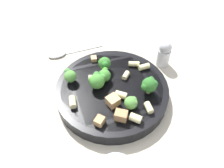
{
  "coord_description": "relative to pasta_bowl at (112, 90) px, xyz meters",
  "views": [
    {
      "loc": [
        0.37,
        0.02,
        0.45
      ],
      "look_at": [
        0.0,
        0.0,
        0.05
      ],
      "focal_mm": 35.0,
      "sensor_mm": 36.0,
      "label": 1
    }
  ],
  "objects": [
    {
      "name": "broccoli_floret_1",
      "position": [
        -0.06,
        -0.02,
        0.04
      ],
      "size": [
        0.04,
        0.03,
        0.04
      ],
      "color": "#84AD60",
      "rests_on": "pasta_bowl"
    },
    {
      "name": "broccoli_floret_0",
      "position": [
        -0.02,
        -0.02,
        0.03
      ],
      "size": [
        0.04,
        0.03,
        0.03
      ],
      "color": "#93B766",
      "rests_on": "pasta_bowl"
    },
    {
      "name": "rigatoni_1",
      "position": [
        0.07,
        0.09,
        0.02
      ],
      "size": [
        0.03,
        0.02,
        0.02
      ],
      "primitive_type": "cylinder",
      "rotation": [
        1.57,
        0.0,
        1.91
      ],
      "color": "beige",
      "rests_on": "pasta_bowl"
    },
    {
      "name": "rigatoni_2",
      "position": [
        -0.04,
        0.03,
        0.02
      ],
      "size": [
        0.03,
        0.02,
        0.01
      ],
      "primitive_type": "cylinder",
      "rotation": [
        1.57,
        0.0,
        1.19
      ],
      "color": "beige",
      "rests_on": "pasta_bowl"
    },
    {
      "name": "chicken_chunk_3",
      "position": [
        0.09,
        0.03,
        0.03
      ],
      "size": [
        0.03,
        0.03,
        0.02
      ],
      "primitive_type": "cube",
      "rotation": [
        0.0,
        0.0,
        1.38
      ],
      "color": "#A87A4C",
      "rests_on": "pasta_bowl"
    },
    {
      "name": "pepper_shaker",
      "position": [
        -0.13,
        0.14,
        0.02
      ],
      "size": [
        0.04,
        0.04,
        0.08
      ],
      "color": "silver",
      "rests_on": "ground_plane"
    },
    {
      "name": "broccoli_floret_3",
      "position": [
        0.01,
        0.09,
        0.04
      ],
      "size": [
        0.04,
        0.04,
        0.05
      ],
      "color": "#93B766",
      "rests_on": "pasta_bowl"
    },
    {
      "name": "rigatoni_4",
      "position": [
        -0.02,
        -0.05,
        0.02
      ],
      "size": [
        0.02,
        0.03,
        0.02
      ],
      "primitive_type": "cylinder",
      "rotation": [
        1.57,
        0.0,
        3.08
      ],
      "color": "beige",
      "rests_on": "pasta_bowl"
    },
    {
      "name": "chicken_chunk_0",
      "position": [
        0.11,
        -0.02,
        0.02
      ],
      "size": [
        0.03,
        0.03,
        0.02
      ],
      "primitive_type": "cube",
      "rotation": [
        0.0,
        0.0,
        2.72
      ],
      "color": "tan",
      "rests_on": "pasta_bowl"
    },
    {
      "name": "pasta_bowl",
      "position": [
        0.0,
        0.0,
        0.0
      ],
      "size": [
        0.29,
        0.29,
        0.04
      ],
      "color": "black",
      "rests_on": "ground_plane"
    },
    {
      "name": "broccoli_floret_2",
      "position": [
        0.0,
        -0.04,
        0.04
      ],
      "size": [
        0.04,
        0.04,
        0.04
      ],
      "color": "#84AD60",
      "rests_on": "pasta_bowl"
    },
    {
      "name": "chicken_chunk_1",
      "position": [
        -0.1,
        -0.06,
        0.02
      ],
      "size": [
        0.02,
        0.02,
        0.01
      ],
      "primitive_type": "cube",
      "rotation": [
        0.0,
        0.0,
        0.21
      ],
      "color": "tan",
      "rests_on": "pasta_bowl"
    },
    {
      "name": "rigatoni_7",
      "position": [
        0.03,
        0.02,
        0.02
      ],
      "size": [
        0.02,
        0.03,
        0.02
      ],
      "primitive_type": "cylinder",
      "rotation": [
        1.57,
        0.0,
        2.87
      ],
      "color": "beige",
      "rests_on": "pasta_bowl"
    },
    {
      "name": "rigatoni_6",
      "position": [
        0.1,
        0.06,
        0.02
      ],
      "size": [
        0.03,
        0.03,
        0.02
      ],
      "primitive_type": "cylinder",
      "rotation": [
        1.57,
        0.0,
        2.75
      ],
      "color": "beige",
      "rests_on": "pasta_bowl"
    },
    {
      "name": "rigatoni_3",
      "position": [
        -0.07,
        0.08,
        0.02
      ],
      "size": [
        0.03,
        0.03,
        0.02
      ],
      "primitive_type": "cylinder",
      "rotation": [
        1.57,
        0.0,
        0.43
      ],
      "color": "beige",
      "rests_on": "pasta_bowl"
    },
    {
      "name": "chicken_chunk_2",
      "position": [
        0.05,
        0.01,
        0.03
      ],
      "size": [
        0.04,
        0.04,
        0.02
      ],
      "primitive_type": "cube",
      "rotation": [
        0.0,
        0.0,
        2.31
      ],
      "color": "tan",
      "rests_on": "pasta_bowl"
    },
    {
      "name": "ground_plane",
      "position": [
        0.0,
        0.0,
        -0.02
      ],
      "size": [
        2.0,
        2.0,
        0.0
      ],
      "primitive_type": "plane",
      "color": "#BCB29E"
    },
    {
      "name": "rigatoni_0",
      "position": [
        -0.08,
        0.05,
        0.02
      ],
      "size": [
        0.01,
        0.03,
        0.01
      ],
      "primitive_type": "cylinder",
      "rotation": [
        1.57,
        0.0,
        0.02
      ],
      "color": "beige",
      "rests_on": "pasta_bowl"
    },
    {
      "name": "spoon",
      "position": [
        -0.16,
        -0.16,
        -0.02
      ],
      "size": [
        0.09,
        0.17,
        0.01
      ],
      "color": "silver",
      "rests_on": "ground_plane"
    },
    {
      "name": "broccoli_floret_4",
      "position": [
        -0.01,
        -0.11,
        0.03
      ],
      "size": [
        0.03,
        0.03,
        0.04
      ],
      "color": "#84AD60",
      "rests_on": "pasta_bowl"
    },
    {
      "name": "rigatoni_5",
      "position": [
        0.06,
        -0.09,
        0.02
      ],
      "size": [
        0.03,
        0.02,
        0.02
      ],
      "primitive_type": "cylinder",
      "rotation": [
        1.57,
        0.0,
        1.86
      ],
      "color": "beige",
      "rests_on": "pasta_bowl"
    },
    {
      "name": "broccoli_floret_5",
      "position": [
        0.06,
        0.05,
        0.03
      ],
      "size": [
        0.03,
        0.03,
        0.03
      ],
      "color": "#93B766",
      "rests_on": "pasta_bowl"
    }
  ]
}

